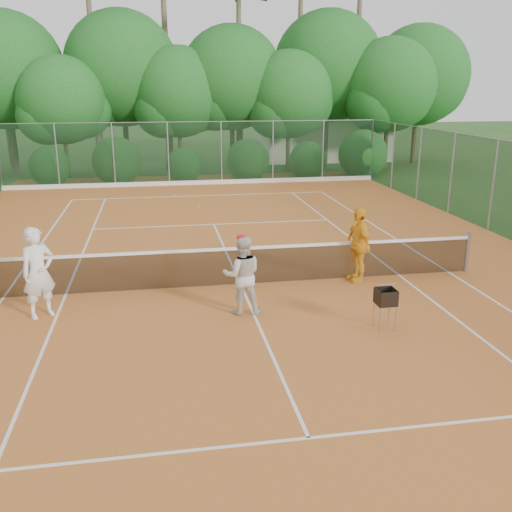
{
  "coord_description": "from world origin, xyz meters",
  "views": [
    {
      "loc": [
        -1.89,
        -12.98,
        4.68
      ],
      "look_at": [
        0.17,
        -1.2,
        1.1
      ],
      "focal_mm": 40.0,
      "sensor_mm": 36.0,
      "label": 1
    }
  ],
  "objects_px": {
    "player_white": "(38,273)",
    "player_yellow": "(358,244)",
    "ball_hopper": "(386,298)",
    "player_center_grp": "(242,275)"
  },
  "relations": [
    {
      "from": "player_white",
      "to": "player_yellow",
      "type": "xyz_separation_m",
      "value": [
        7.29,
        1.07,
        -0.03
      ]
    },
    {
      "from": "player_white",
      "to": "ball_hopper",
      "type": "height_order",
      "value": "player_white"
    },
    {
      "from": "player_center_grp",
      "to": "ball_hopper",
      "type": "distance_m",
      "value": 2.97
    },
    {
      "from": "player_center_grp",
      "to": "player_yellow",
      "type": "distance_m",
      "value": 3.52
    },
    {
      "from": "player_white",
      "to": "player_center_grp",
      "type": "xyz_separation_m",
      "value": [
        4.17,
        -0.55,
        -0.1
      ]
    },
    {
      "from": "player_white",
      "to": "player_yellow",
      "type": "relative_size",
      "value": 1.04
    },
    {
      "from": "player_center_grp",
      "to": "player_yellow",
      "type": "height_order",
      "value": "player_yellow"
    },
    {
      "from": "player_yellow",
      "to": "player_center_grp",
      "type": "bearing_deg",
      "value": -68.79
    },
    {
      "from": "player_white",
      "to": "player_center_grp",
      "type": "distance_m",
      "value": 4.21
    },
    {
      "from": "ball_hopper",
      "to": "player_yellow",
      "type": "bearing_deg",
      "value": 93.96
    }
  ]
}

